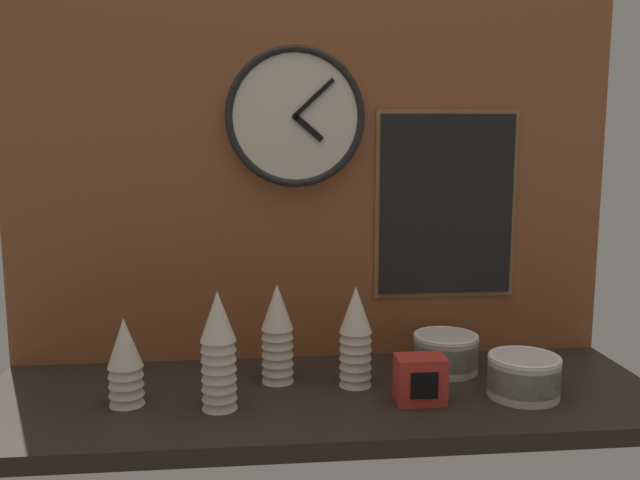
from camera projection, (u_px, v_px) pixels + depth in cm
name	position (u px, v px, depth cm)	size (l,w,h in cm)	color
ground_plane	(323.00, 398.00, 161.33)	(160.00, 56.00, 4.00)	black
wall_tiled_back	(312.00, 164.00, 179.04)	(160.00, 3.00, 105.00)	brown
cup_stack_left	(125.00, 362.00, 150.83)	(7.91, 7.91, 20.09)	beige
cup_stack_center_right	(356.00, 336.00, 162.23)	(7.91, 7.91, 24.52)	beige
cup_stack_center	(277.00, 333.00, 164.72)	(7.91, 7.91, 24.52)	beige
cup_stack_center_left	(218.00, 350.00, 148.17)	(7.91, 7.91, 26.73)	beige
bowl_stack_right	(446.00, 352.00, 173.34)	(16.67, 16.67, 9.71)	beige
bowl_stack_far_right	(524.00, 375.00, 156.60)	(16.67, 16.67, 9.71)	beige
wall_clock	(295.00, 117.00, 173.74)	(36.08, 2.70, 36.08)	beige
menu_board	(446.00, 205.00, 182.20)	(38.79, 1.32, 50.66)	olive
napkin_dispenser	(420.00, 380.00, 152.88)	(11.11, 7.89, 10.72)	red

